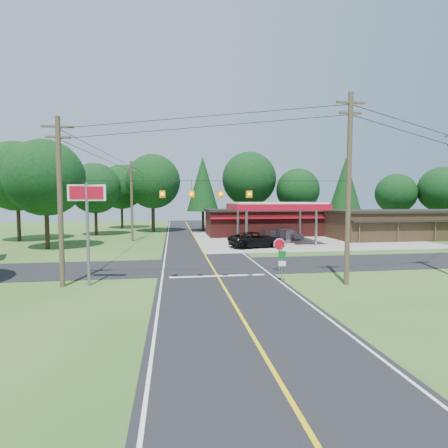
{
  "coord_description": "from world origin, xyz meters",
  "views": [
    {
      "loc": [
        -2.96,
        -26.7,
        5.18
      ],
      "look_at": [
        2.0,
        7.0,
        2.8
      ],
      "focal_mm": 28.0,
      "sensor_mm": 36.0,
      "label": 1
    }
  ],
  "objects": [
    {
      "name": "utility_pole_near_left",
      "position": [
        -9.5,
        -5.0,
        5.2
      ],
      "size": [
        1.8,
        0.3,
        10.0
      ],
      "color": "#473828",
      "rests_on": "ground"
    },
    {
      "name": "big_stop_sign",
      "position": [
        -8.0,
        -5.01,
        4.53
      ],
      "size": [
        2.28,
        0.47,
        6.18
      ],
      "color": "gray",
      "rests_on": "ground"
    },
    {
      "name": "lane_center_yellow",
      "position": [
        0.0,
        0.0,
        0.03
      ],
      "size": [
        0.15,
        110.0,
        0.0
      ],
      "primitive_type": "cube",
      "color": "yellow",
      "rests_on": "main_highway"
    },
    {
      "name": "octagonal_stop_sign",
      "position": [
        4.5,
        -3.01,
        1.83
      ],
      "size": [
        0.79,
        0.38,
        2.46
      ],
      "color": "gray",
      "rests_on": "ground"
    },
    {
      "name": "treeline_backdrop",
      "position": [
        0.82,
        24.01,
        7.49
      ],
      "size": [
        70.27,
        51.59,
        13.3
      ],
      "color": "#332316",
      "rests_on": "ground"
    },
    {
      "name": "ground",
      "position": [
        0.0,
        0.0,
        0.0
      ],
      "size": [
        120.0,
        120.0,
        0.0
      ],
      "primitive_type": "plane",
      "color": "#2C5B20",
      "rests_on": "ground"
    },
    {
      "name": "overhead_beacons",
      "position": [
        -1.0,
        -6.0,
        6.21
      ],
      "size": [
        17.04,
        2.04,
        1.03
      ],
      "color": "black",
      "rests_on": "ground"
    },
    {
      "name": "strip_building",
      "position": [
        28.0,
        15.98,
        1.91
      ],
      "size": [
        20.4,
        8.75,
        3.8
      ],
      "color": "#322114",
      "rests_on": "ground"
    },
    {
      "name": "gas_canopy",
      "position": [
        9.0,
        13.0,
        4.27
      ],
      "size": [
        10.6,
        7.4,
        4.88
      ],
      "color": "gray",
      "rests_on": "ground"
    },
    {
      "name": "convenience_store",
      "position": [
        10.0,
        22.98,
        1.92
      ],
      "size": [
        16.4,
        7.55,
        3.8
      ],
      "color": "#571C18",
      "rests_on": "ground"
    },
    {
      "name": "main_highway",
      "position": [
        0.0,
        0.0,
        0.01
      ],
      "size": [
        8.0,
        120.0,
        0.02
      ],
      "primitive_type": "cube",
      "color": "black",
      "rests_on": "ground"
    },
    {
      "name": "utility_pole_far_left",
      "position": [
        -8.0,
        18.0,
        5.2
      ],
      "size": [
        1.8,
        0.3,
        10.0
      ],
      "color": "#473828",
      "rests_on": "ground"
    },
    {
      "name": "utility_pole_near_right",
      "position": [
        7.5,
        -7.0,
        5.96
      ],
      "size": [
        1.8,
        0.3,
        11.5
      ],
      "color": "#473828",
      "rests_on": "ground"
    },
    {
      "name": "route_sign_post",
      "position": [
        3.8,
        -5.79,
        1.35
      ],
      "size": [
        0.46,
        0.12,
        2.26
      ],
      "color": "gray",
      "rests_on": "ground"
    },
    {
      "name": "suv_car",
      "position": [
        5.97,
        10.0,
        0.83
      ],
      "size": [
        7.07,
        7.07,
        1.67
      ],
      "primitive_type": "imported",
      "rotation": [
        0.0,
        0.0,
        1.77
      ],
      "color": "black",
      "rests_on": "ground"
    },
    {
      "name": "sedan_car",
      "position": [
        12.0,
        17.0,
        0.73
      ],
      "size": [
        5.67,
        5.67,
        1.46
      ],
      "primitive_type": "imported",
      "rotation": [
        0.0,
        0.0,
        0.42
      ],
      "color": "silver",
      "rests_on": "ground"
    },
    {
      "name": "cross_road",
      "position": [
        0.0,
        0.0,
        0.01
      ],
      "size": [
        70.0,
        7.0,
        0.02
      ],
      "primitive_type": "cube",
      "color": "black",
      "rests_on": "ground"
    },
    {
      "name": "utility_pole_north",
      "position": [
        -6.5,
        35.0,
        4.75
      ],
      "size": [
        0.3,
        0.3,
        9.5
      ],
      "color": "#473828",
      "rests_on": "ground"
    }
  ]
}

